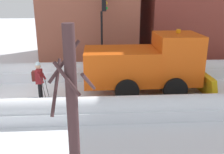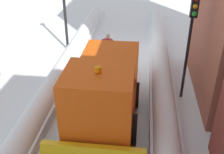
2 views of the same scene
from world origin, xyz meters
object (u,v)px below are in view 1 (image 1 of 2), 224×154
Objects in this scene: plow_truck at (148,64)px; traffic_light_pole at (103,20)px; bare_tree_near at (72,107)px; skier at (39,79)px.

traffic_light_pole is at bearing -147.66° from plow_truck.
bare_tree_near reaches higher than plow_truck.
plow_truck reaches higher than skier.
skier is 0.39× the size of traffic_light_pole.
plow_truck is at bearing 32.34° from traffic_light_pole.
traffic_light_pole reaches higher than plow_truck.
skier is at bearing -39.32° from traffic_light_pole.
traffic_light_pole is (-3.73, 3.06, 2.23)m from skier.
plow_truck is at bearing 96.33° from skier.
skier is 0.44× the size of bare_tree_near.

